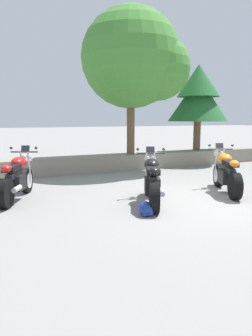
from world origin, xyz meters
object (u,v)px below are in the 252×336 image
at_px(motorcycle_orange_far_right, 226,173).
at_px(leafy_tree_far_left, 137,60).
at_px(rider_helmet, 146,209).
at_px(motorcycle_red_near_left, 17,179).
at_px(pine_tree_mid_left, 198,94).
at_px(motorcycle_black_centre, 152,181).

distance_m(motorcycle_orange_far_right, leafy_tree_far_left, 5.47).
xyz_separation_m(rider_helmet, leafy_tree_far_left, (2.52, 5.22, 3.69)).
distance_m(motorcycle_red_near_left, leafy_tree_far_left, 6.30).
height_order(rider_helmet, pine_tree_mid_left, pine_tree_mid_left).
height_order(motorcycle_black_centre, pine_tree_mid_left, pine_tree_mid_left).
height_order(motorcycle_orange_far_right, pine_tree_mid_left, pine_tree_mid_left).
distance_m(motorcycle_red_near_left, motorcycle_black_centre, 3.05).
height_order(motorcycle_red_near_left, rider_helmet, motorcycle_red_near_left).
distance_m(motorcycle_red_near_left, pine_tree_mid_left, 8.44).
bearing_deg(pine_tree_mid_left, motorcycle_red_near_left, -157.15).
height_order(motorcycle_orange_far_right, rider_helmet, motorcycle_orange_far_right).
xyz_separation_m(motorcycle_red_near_left, motorcycle_black_centre, (2.59, -1.61, 0.00)).
relative_size(motorcycle_red_near_left, rider_helmet, 6.86).
bearing_deg(rider_helmet, motorcycle_red_near_left, 130.12).
height_order(leafy_tree_far_left, pine_tree_mid_left, leafy_tree_far_left).
height_order(motorcycle_red_near_left, motorcycle_black_centre, same).
xyz_separation_m(motorcycle_orange_far_right, leafy_tree_far_left, (-0.26, 4.33, 3.34)).
xyz_separation_m(motorcycle_red_near_left, leafy_tree_far_left, (4.52, 2.83, 3.34)).
height_order(motorcycle_black_centre, motorcycle_orange_far_right, same).
bearing_deg(rider_helmet, motorcycle_black_centre, 52.88).
distance_m(motorcycle_orange_far_right, pine_tree_mid_left, 5.84).
bearing_deg(motorcycle_orange_far_right, rider_helmet, -162.34).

